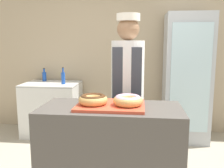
% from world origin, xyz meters
% --- Properties ---
extents(wall_back, '(8.00, 0.06, 2.70)m').
position_xyz_m(wall_back, '(0.00, 2.13, 1.35)').
color(wall_back, tan).
rests_on(wall_back, ground_plane).
extents(display_counter, '(1.20, 0.57, 0.94)m').
position_xyz_m(display_counter, '(0.00, 0.00, 0.47)').
color(display_counter, '#4C4742').
rests_on(display_counter, ground_plane).
extents(serving_tray, '(0.57, 0.43, 0.02)m').
position_xyz_m(serving_tray, '(0.00, 0.00, 0.95)').
color(serving_tray, '#D84C33').
rests_on(serving_tray, display_counter).
extents(donut_chocolate_glaze, '(0.25, 0.25, 0.08)m').
position_xyz_m(donut_chocolate_glaze, '(-0.15, -0.02, 1.01)').
color(donut_chocolate_glaze, tan).
rests_on(donut_chocolate_glaze, serving_tray).
extents(donut_light_glaze, '(0.25, 0.25, 0.08)m').
position_xyz_m(donut_light_glaze, '(0.15, -0.02, 1.01)').
color(donut_light_glaze, tan).
rests_on(donut_light_glaze, serving_tray).
extents(brownie_back_left, '(0.07, 0.07, 0.03)m').
position_xyz_m(brownie_back_left, '(-0.12, 0.15, 0.98)').
color(brownie_back_left, '#382111').
rests_on(brownie_back_left, serving_tray).
extents(brownie_back_right, '(0.07, 0.07, 0.03)m').
position_xyz_m(brownie_back_right, '(0.12, 0.15, 0.98)').
color(brownie_back_right, '#382111').
rests_on(brownie_back_right, serving_tray).
extents(baker_person, '(0.35, 0.35, 1.77)m').
position_xyz_m(baker_person, '(0.11, 0.59, 0.95)').
color(baker_person, '#4C4C51').
rests_on(baker_person, ground_plane).
extents(beverage_fridge, '(0.66, 0.59, 1.90)m').
position_xyz_m(beverage_fridge, '(0.93, 1.74, 0.95)').
color(beverage_fridge, '#ADB2B7').
rests_on(beverage_fridge, ground_plane).
extents(chest_freezer, '(0.86, 0.65, 0.84)m').
position_xyz_m(chest_freezer, '(-1.16, 1.75, 0.42)').
color(chest_freezer, silver).
rests_on(chest_freezer, ground_plane).
extents(bottle_blue, '(0.06, 0.06, 0.26)m').
position_xyz_m(bottle_blue, '(-0.94, 1.67, 0.94)').
color(bottle_blue, '#1E4CB2').
rests_on(bottle_blue, chest_freezer).
extents(bottle_blue_b, '(0.07, 0.07, 0.22)m').
position_xyz_m(bottle_blue_b, '(-1.35, 1.95, 0.92)').
color(bottle_blue_b, '#1E4CB2').
rests_on(bottle_blue_b, chest_freezer).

